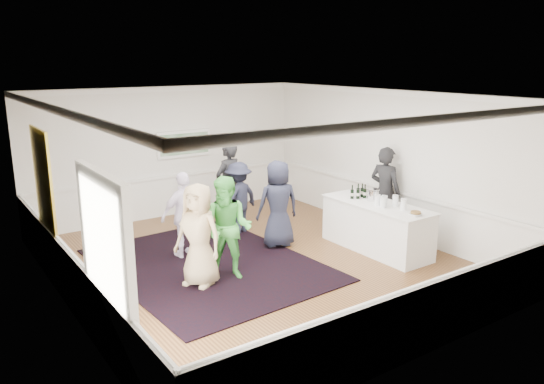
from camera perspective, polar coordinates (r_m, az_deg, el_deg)
floor at (r=10.33m, az=-1.56°, el=-7.65°), size 8.00×8.00×0.00m
ceiling at (r=9.61m, az=-1.69°, el=10.36°), size 7.00×8.00×0.02m
wall_left at (r=8.53m, az=-21.77°, el=-2.07°), size 0.02×8.00×3.20m
wall_right at (r=12.07m, az=12.48°, el=3.15°), size 0.02×8.00×3.20m
wall_back at (r=13.32m, az=-11.05°, el=4.23°), size 7.00×0.02×3.20m
wall_front at (r=6.97m, az=16.67°, el=-5.17°), size 7.00×0.02×3.20m
wainscoting at (r=10.15m, az=-1.58°, el=-5.03°), size 7.00×8.00×1.00m
mirror at (r=9.73m, az=-23.36°, el=0.91°), size 0.05×1.25×1.85m
doorway at (r=6.84m, az=-17.48°, el=-7.22°), size 0.10×1.78×2.56m
landscape_painting at (r=13.40m, az=-9.43°, el=5.14°), size 1.44×0.06×0.66m
area_rug at (r=10.30m, az=-6.83°, el=-7.75°), size 3.75×4.78×0.02m
serving_table at (r=11.07m, az=11.17°, el=-3.67°), size 0.92×2.44×0.99m
bartender at (r=11.84m, az=12.05°, el=0.00°), size 0.62×0.81×2.00m
guest_tan at (r=9.16m, az=-7.91°, el=-4.62°), size 0.93×1.05×1.81m
guest_green at (r=9.40m, az=-4.78°, el=-3.91°), size 1.13×1.14×1.86m
guest_lilac at (r=10.53m, az=-9.32°, el=-2.45°), size 1.02×0.44×1.72m
guest_dark_a at (r=11.87m, az=-3.61°, el=-0.63°), size 1.17×0.85×1.62m
guest_dark_b at (r=12.17m, az=-4.71°, el=0.71°), size 0.86×0.70×2.03m
guest_navy at (r=10.97m, az=0.65°, el=-1.29°), size 1.00×0.77×1.83m
wine_bottles at (r=11.27m, az=9.35°, el=0.14°), size 0.35×0.19×0.31m
juice_pitchers at (r=10.68m, az=12.44°, el=-0.99°), size 0.40×0.65×0.24m
ice_bucket at (r=11.11m, az=10.81°, el=-0.34°), size 0.26×0.26×0.25m
nut_bowl at (r=10.25m, az=15.19°, el=-2.26°), size 0.23×0.23×0.07m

